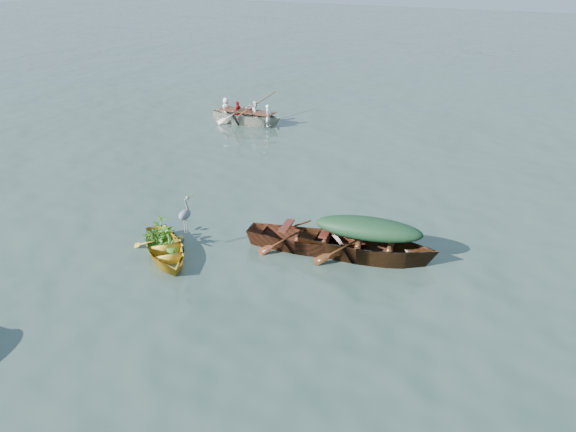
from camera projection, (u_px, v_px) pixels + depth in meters
name	position (u px, v px, depth m)	size (l,w,h in m)	color
ground	(201.00, 296.00, 11.94)	(140.00, 140.00, 0.00)	#384F45
yellow_dinghy	(166.00, 257.00, 13.49)	(1.28, 2.96, 0.79)	gold
green_tarp_boat	(367.00, 258.00, 13.42)	(1.43, 4.61, 1.09)	#41260F
open_wooden_boat	(306.00, 249.00, 13.83)	(1.28, 4.13, 0.95)	maroon
rowed_boat	(247.00, 124.00, 23.85)	(1.33, 4.45, 1.07)	beige
green_tarp_cover	(369.00, 228.00, 13.08)	(0.79, 2.53, 0.52)	#173921
thwart_benches	(306.00, 231.00, 13.61)	(0.77, 2.07, 0.04)	#4A1911
heron	(185.00, 220.00, 13.36)	(0.28, 0.40, 0.92)	gray
dinghy_weeds	(160.00, 221.00, 13.66)	(0.70, 0.90, 0.60)	#33711D
rowers	(246.00, 103.00, 23.46)	(1.20, 3.11, 0.76)	white
oars	(247.00, 111.00, 23.61)	(2.60, 0.60, 0.06)	#935B37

